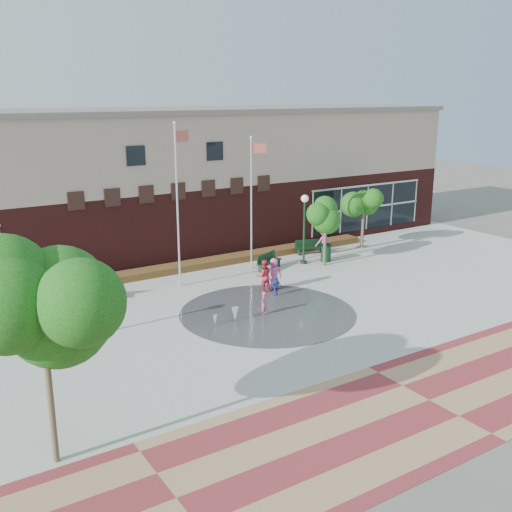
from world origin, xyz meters
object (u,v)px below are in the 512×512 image
child_splash (264,303)px  bench_left (92,295)px  tree_big_left (41,304)px  flagpole_left (178,197)px  flagpole_right (252,196)px  trash_can (326,253)px

child_splash → bench_left: bearing=-86.1°
tree_big_left → bench_left: bearing=68.1°
flagpole_left → flagpole_right: bearing=-9.7°
flagpole_left → tree_big_left: (-10.02, -12.69, -0.11)m
flagpole_right → tree_big_left: bearing=-117.4°
flagpole_left → bench_left: (-4.84, 0.19, -4.57)m
bench_left → child_splash: (6.20, -6.31, 0.25)m
bench_left → tree_big_left: size_ratio=0.31×
flagpole_left → bench_left: bearing=160.1°
flagpole_right → child_splash: bearing=-97.4°
flagpole_left → child_splash: 7.62m
tree_big_left → child_splash: 13.80m
bench_left → flagpole_right: bearing=23.9°
flagpole_left → trash_can: 10.66m
flagpole_left → child_splash: (1.37, -6.13, -4.31)m
flagpole_left → trash_can: size_ratio=7.92×
trash_can → tree_big_left: 23.61m
flagpole_right → trash_can: size_ratio=7.06×
flagpole_left → trash_can: flagpole_left is taller
flagpole_right → bench_left: (-9.89, -0.52, -4.05)m
flagpole_left → trash_can: bearing=-20.4°
flagpole_right → child_splash: size_ratio=6.79×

